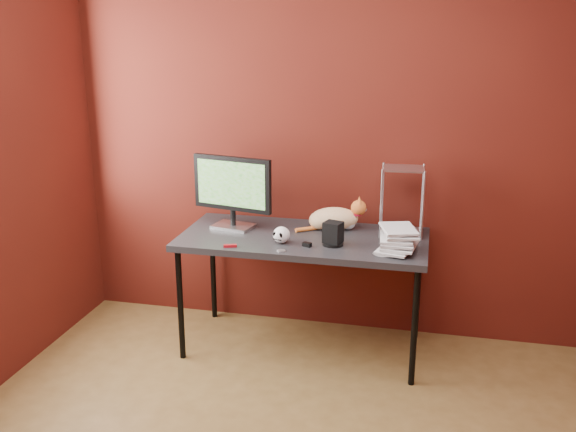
% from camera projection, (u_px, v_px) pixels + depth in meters
% --- Properties ---
extents(room, '(3.52, 3.52, 2.61)m').
position_uv_depth(room, '(271.00, 176.00, 2.40)').
color(room, brown).
rests_on(room, ground).
extents(desk, '(1.50, 0.70, 0.75)m').
position_uv_depth(desk, '(303.00, 244.00, 3.93)').
color(desk, black).
rests_on(desk, ground).
extents(monitor, '(0.53, 0.22, 0.46)m').
position_uv_depth(monitor, '(232.00, 189.00, 4.00)').
color(monitor, silver).
rests_on(monitor, desk).
extents(cat, '(0.43, 0.24, 0.21)m').
position_uv_depth(cat, '(335.00, 218.00, 4.03)').
color(cat, orange).
rests_on(cat, desk).
extents(skull_mug, '(0.10, 0.11, 0.10)m').
position_uv_depth(skull_mug, '(281.00, 235.00, 3.78)').
color(skull_mug, white).
rests_on(skull_mug, desk).
extents(speaker, '(0.12, 0.12, 0.14)m').
position_uv_depth(speaker, '(333.00, 234.00, 3.74)').
color(speaker, black).
rests_on(speaker, desk).
extents(book_stack, '(0.24, 0.29, 1.47)m').
position_uv_depth(book_stack, '(388.00, 121.00, 3.48)').
color(book_stack, beige).
rests_on(book_stack, desk).
extents(wire_rack, '(0.26, 0.21, 0.42)m').
position_uv_depth(wire_rack, '(402.00, 201.00, 3.90)').
color(wire_rack, silver).
rests_on(wire_rack, desk).
extents(pocket_knife, '(0.08, 0.05, 0.02)m').
position_uv_depth(pocket_knife, '(230.00, 246.00, 3.72)').
color(pocket_knife, maroon).
rests_on(pocket_knife, desk).
extents(black_gadget, '(0.06, 0.05, 0.02)m').
position_uv_depth(black_gadget, '(307.00, 244.00, 3.73)').
color(black_gadget, black).
rests_on(black_gadget, desk).
extents(washer, '(0.05, 0.05, 0.00)m').
position_uv_depth(washer, '(281.00, 251.00, 3.66)').
color(washer, silver).
rests_on(washer, desk).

